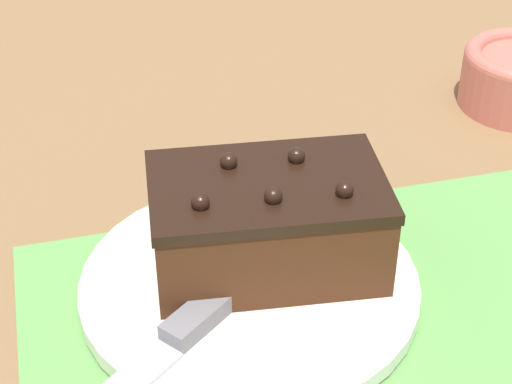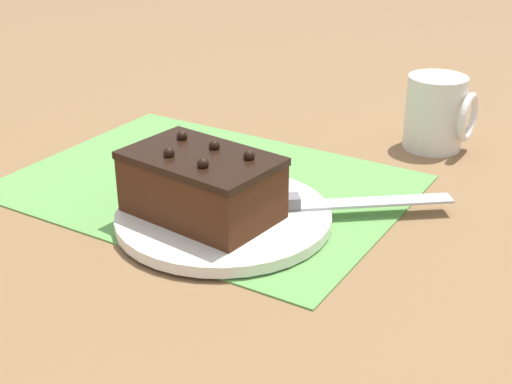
% 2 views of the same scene
% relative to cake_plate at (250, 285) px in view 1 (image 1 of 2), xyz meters
% --- Properties ---
extents(ground_plane, '(3.00, 3.00, 0.00)m').
position_rel_cake_plate_xyz_m(ground_plane, '(-0.07, 0.08, -0.01)').
color(ground_plane, olive).
extents(placemat_woven, '(0.46, 0.34, 0.00)m').
position_rel_cake_plate_xyz_m(placemat_woven, '(-0.07, 0.08, -0.01)').
color(placemat_woven, '#609E4C').
rests_on(placemat_woven, ground_plane).
extents(cake_plate, '(0.23, 0.23, 0.01)m').
position_rel_cake_plate_xyz_m(cake_plate, '(0.00, 0.00, 0.00)').
color(cake_plate, white).
rests_on(cake_plate, placemat_woven).
extents(chocolate_cake, '(0.17, 0.12, 0.08)m').
position_rel_cake_plate_xyz_m(chocolate_cake, '(-0.02, -0.02, 0.04)').
color(chocolate_cake, '#472614').
rests_on(chocolate_cake, cake_plate).
extents(serving_knife, '(0.21, 0.17, 0.01)m').
position_rel_cake_plate_xyz_m(serving_knife, '(0.07, 0.05, 0.01)').
color(serving_knife, slate).
rests_on(serving_knife, cake_plate).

